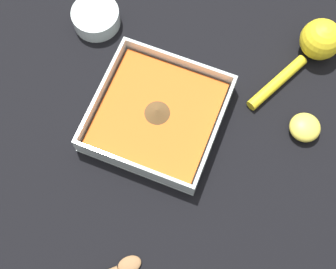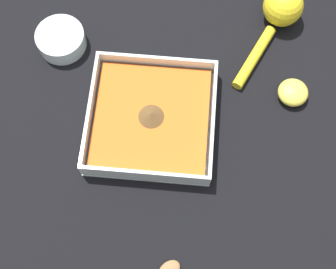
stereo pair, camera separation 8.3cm
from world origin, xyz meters
name	(u,v)px [view 1 (the left image)]	position (x,y,z in m)	size (l,w,h in m)	color
ground_plane	(176,100)	(0.00, 0.00, 0.00)	(4.00, 4.00, 0.00)	black
square_dish	(157,115)	(0.02, 0.05, 0.02)	(0.23, 0.23, 0.05)	silver
spice_bowl	(96,18)	(0.21, -0.10, 0.02)	(0.09, 0.09, 0.04)	silver
lemon_squeezer	(316,44)	(-0.21, -0.19, 0.04)	(0.13, 0.21, 0.08)	yellow
lemon_half	(305,127)	(-0.24, -0.03, 0.02)	(0.06, 0.06, 0.03)	#EFDB4C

